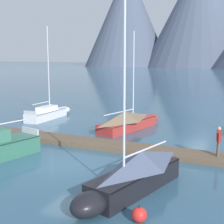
# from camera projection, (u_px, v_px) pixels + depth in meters

# --- Properties ---
(ground_plane) EXTENTS (700.00, 700.00, 0.00)m
(ground_plane) POSITION_uv_depth(u_px,v_px,m) (69.00, 165.00, 17.58)
(ground_plane) COLOR #335B75
(mountain_west_summit) EXTENTS (56.67, 56.67, 63.87)m
(mountain_west_summit) POSITION_uv_depth(u_px,v_px,m) (127.00, 16.00, 210.85)
(mountain_west_summit) COLOR #4C566B
(mountain_west_summit) RESTS_ON ground
(mountain_central_massif) EXTENTS (68.72, 68.72, 67.41)m
(mountain_central_massif) POSITION_uv_depth(u_px,v_px,m) (200.00, 10.00, 195.49)
(mountain_central_massif) COLOR #4C566B
(mountain_central_massif) RESTS_ON ground
(dock) EXTENTS (23.28, 2.67, 0.30)m
(dock) POSITION_uv_depth(u_px,v_px,m) (100.00, 144.00, 21.18)
(dock) COLOR brown
(dock) RESTS_ON ground
(sailboat_nearest_berth) EXTENTS (1.49, 6.52, 8.68)m
(sailboat_nearest_berth) POSITION_uv_depth(u_px,v_px,m) (50.00, 113.00, 31.12)
(sailboat_nearest_berth) COLOR white
(sailboat_nearest_berth) RESTS_ON ground
(sailboat_mid_dock_port) EXTENTS (3.43, 7.64, 7.89)m
(sailboat_mid_dock_port) POSITION_uv_depth(u_px,v_px,m) (129.00, 120.00, 26.25)
(sailboat_mid_dock_port) COLOR #B2332D
(sailboat_mid_dock_port) RESTS_ON ground
(sailboat_mid_dock_starboard) EXTENTS (3.11, 6.62, 8.14)m
(sailboat_mid_dock_starboard) POSITION_uv_depth(u_px,v_px,m) (133.00, 174.00, 13.88)
(sailboat_mid_dock_starboard) COLOR black
(sailboat_mid_dock_starboard) RESTS_ON ground
(person_on_dock) EXTENTS (0.28, 0.58, 1.69)m
(person_on_dock) POSITION_uv_depth(u_px,v_px,m) (219.00, 139.00, 18.03)
(person_on_dock) COLOR brown
(person_on_dock) RESTS_ON dock
(mooring_buoy_inner_mooring) EXTENTS (0.56, 0.56, 0.64)m
(mooring_buoy_inner_mooring) POSITION_uv_depth(u_px,v_px,m) (139.00, 215.00, 11.43)
(mooring_buoy_inner_mooring) COLOR red
(mooring_buoy_inner_mooring) RESTS_ON ground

